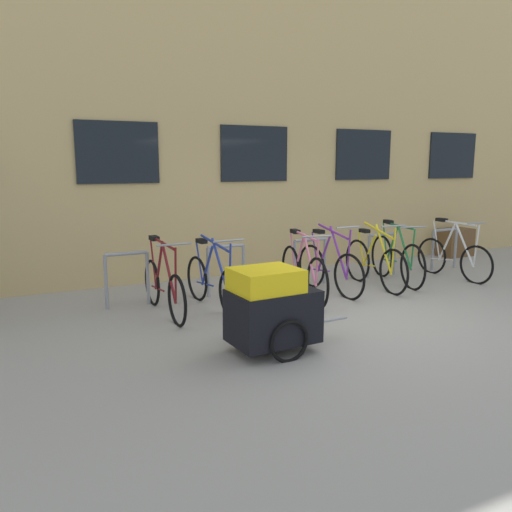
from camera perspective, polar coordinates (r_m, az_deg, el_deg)
ground_plane at (r=6.86m, az=11.55°, el=-6.82°), size 42.00×42.00×0.00m
storefront_building at (r=11.79m, az=-5.93°, el=17.37°), size 28.00×5.23×6.93m
bike_rack at (r=8.49m, az=6.03°, el=-0.03°), size 6.63×0.05×0.78m
bicycle_purple at (r=8.07m, az=8.17°, el=-1.32°), size 0.44×1.66×1.10m
bicycle_green at (r=8.99m, az=15.37°, el=-0.29°), size 0.51×1.76×1.05m
bicycle_maroon at (r=6.94m, az=-10.26°, el=-3.35°), size 0.44×1.76×1.05m
bicycle_white at (r=9.65m, az=21.09°, el=-0.08°), size 0.44×1.64×1.05m
bicycle_pink at (r=7.65m, az=5.27°, el=-1.81°), size 0.46×1.79×1.04m
bicycle_blue at (r=7.13m, az=-4.82°, el=-2.89°), size 0.44×1.74×1.05m
bicycle_yellow at (r=8.55m, az=13.07°, el=-0.79°), size 0.44×1.75×1.09m
bike_trailer at (r=5.45m, az=1.73°, el=-5.87°), size 1.47×0.72×0.93m
planter_box at (r=12.00m, az=21.33°, el=1.43°), size 0.70×0.44×0.60m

